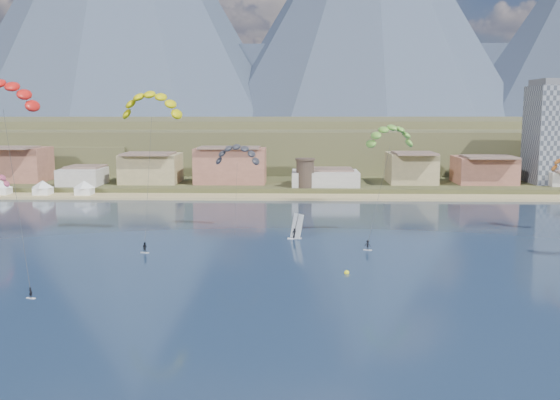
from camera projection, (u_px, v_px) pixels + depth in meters
The scene contains 14 objects.
ground at pixel (272, 323), 74.42m from camera, with size 2400.00×2400.00×0.00m, color #0E1D32.
beach at pixel (288, 197), 179.26m from camera, with size 2200.00×12.00×0.90m.
land at pixel (296, 134), 628.49m from camera, with size 2200.00×900.00×4.00m.
foothills at pixel (339, 142), 302.49m from camera, with size 940.00×210.00×18.00m.
mountain_ridge at pixel (286, 17), 868.41m from camera, with size 2060.00×480.00×400.00m.
town at pixel (159, 164), 195.15m from camera, with size 400.00×24.00×12.00m.
watchtower at pixel (305, 173), 186.16m from camera, with size 5.82×5.82×8.60m.
beach_tents at pixel (21, 184), 180.97m from camera, with size 43.40×6.40×5.00m.
kitesurfer_red at pixel (2, 91), 92.21m from camera, with size 13.84×14.78×31.24m.
kitesurfer_yellow at pixel (151, 101), 119.89m from camera, with size 12.35×16.42×30.04m.
kitesurfer_green at pixel (390, 134), 120.86m from camera, with size 11.21×15.25×23.79m.
distant_kite_dark at pixel (237, 151), 130.74m from camera, with size 9.95×6.40×19.37m.
windsurfer at pixel (295, 231), 122.48m from camera, with size 2.76×3.00×4.86m.
buoy at pixel (347, 273), 96.69m from camera, with size 0.78×0.78×0.78m.
Camera 1 is at (3.03, -71.55, 24.88)m, focal length 40.70 mm.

